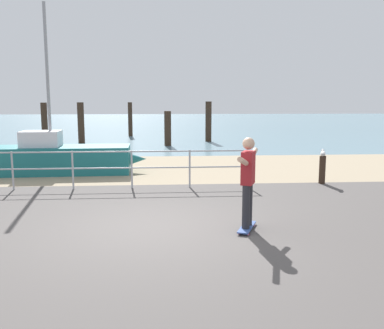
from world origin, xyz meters
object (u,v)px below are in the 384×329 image
skateboard (247,227)px  skateboarder (248,177)px  bollard_short (322,170)px  sailboat (66,158)px  seagull (323,153)px

skateboard → skateboarder: skateboarder is taller
skateboarder → bollard_short: 5.16m
sailboat → skateboard: size_ratio=6.59×
skateboard → skateboarder: (-0.00, 0.00, 0.95)m
skateboard → bollard_short: bollard_short is taller
bollard_short → skateboarder: bearing=-125.9°
skateboarder → bollard_short: skateboarder is taller
skateboarder → bollard_short: (3.00, 4.15, -0.61)m
bollard_short → seagull: seagull is taller
seagull → bollard_short: bearing=-108.2°
sailboat → bollard_short: 8.00m
sailboat → bollard_short: size_ratio=6.59×
sailboat → skateboarder: 7.94m
skateboarder → sailboat: bearing=126.0°
sailboat → bollard_short: (7.67, -2.26, -0.12)m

